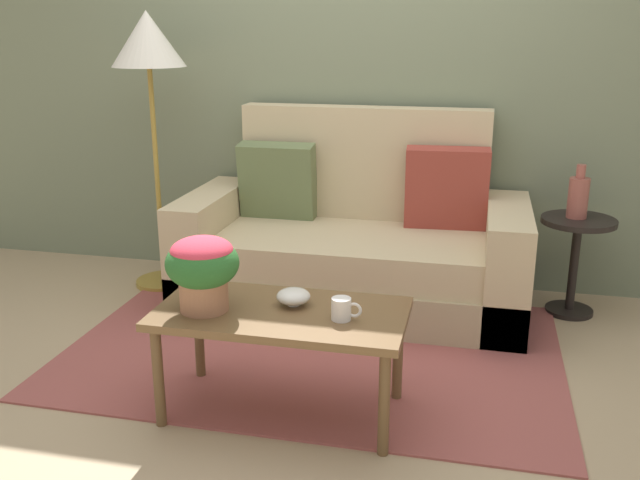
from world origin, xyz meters
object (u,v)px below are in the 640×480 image
at_px(table_vase, 578,196).
at_px(side_table, 576,248).
at_px(floor_lamp, 149,57).
at_px(couch, 354,248).
at_px(coffee_mug, 342,309).
at_px(snack_bowl, 293,296).
at_px(potted_plant, 202,266).
at_px(coffee_table, 281,322).

bearing_deg(table_vase, side_table, -43.05).
relative_size(side_table, floor_lamp, 0.34).
height_order(couch, coffee_mug, couch).
bearing_deg(side_table, coffee_mug, -125.71).
height_order(side_table, floor_lamp, floor_lamp).
relative_size(side_table, snack_bowl, 3.97).
relative_size(coffee_mug, snack_bowl, 0.86).
distance_m(floor_lamp, table_vase, 2.54).
xyz_separation_m(floor_lamp, table_vase, (2.43, 0.10, -0.72)).
height_order(floor_lamp, table_vase, floor_lamp).
xyz_separation_m(side_table, coffee_mug, (-1.03, -1.44, 0.12)).
bearing_deg(floor_lamp, potted_plant, -58.29).
height_order(potted_plant, table_vase, table_vase).
distance_m(floor_lamp, snack_bowl, 1.94).
xyz_separation_m(side_table, potted_plant, (-1.60, -1.46, 0.27)).
distance_m(couch, side_table, 1.23).
xyz_separation_m(coffee_table, coffee_mug, (0.26, -0.04, 0.10)).
height_order(side_table, table_vase, table_vase).
bearing_deg(potted_plant, coffee_mug, 2.60).
xyz_separation_m(floor_lamp, snack_bowl, (1.19, -1.25, -0.89)).
distance_m(couch, floor_lamp, 1.62).
bearing_deg(couch, table_vase, 5.31).
relative_size(floor_lamp, potted_plant, 5.40).
bearing_deg(snack_bowl, potted_plant, -159.53).
distance_m(coffee_table, potted_plant, 0.39).
bearing_deg(floor_lamp, coffee_mug, -43.70).
distance_m(couch, coffee_mug, 1.37).
bearing_deg(side_table, snack_bowl, -133.25).
height_order(floor_lamp, potted_plant, floor_lamp).
xyz_separation_m(couch, coffee_table, (-0.07, -1.30, 0.08)).
xyz_separation_m(coffee_table, table_vase, (1.28, 1.41, 0.26)).
xyz_separation_m(coffee_table, side_table, (1.29, 1.40, -0.03)).
height_order(coffee_table, side_table, side_table).
height_order(side_table, snack_bowl, side_table).
height_order(floor_lamp, coffee_mug, floor_lamp).
bearing_deg(table_vase, potted_plant, -136.95).
relative_size(coffee_table, side_table, 1.83).
bearing_deg(coffee_table, table_vase, 47.84).
xyz_separation_m(couch, potted_plant, (-0.37, -1.37, 0.32)).
height_order(couch, potted_plant, couch).
bearing_deg(snack_bowl, table_vase, 47.39).
xyz_separation_m(potted_plant, table_vase, (1.58, 1.48, 0.02)).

